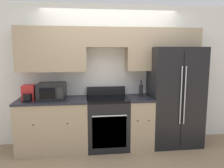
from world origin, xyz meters
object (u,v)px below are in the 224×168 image
Objects in this scene: oven_range at (108,122)px; refrigerator at (174,96)px; bottle at (141,90)px; microwave at (52,91)px.

oven_range is 0.59× the size of refrigerator.
refrigerator is 0.65m from bottle.
oven_range is 1.33m from refrigerator.
oven_range is 1.14m from microwave.
refrigerator is 2.23m from microwave.
refrigerator reaches higher than bottle.
oven_range is at bearing -177.75° from refrigerator.
refrigerator is (1.26, 0.05, 0.44)m from oven_range.
microwave is 1.59m from bottle.
refrigerator reaches higher than microwave.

